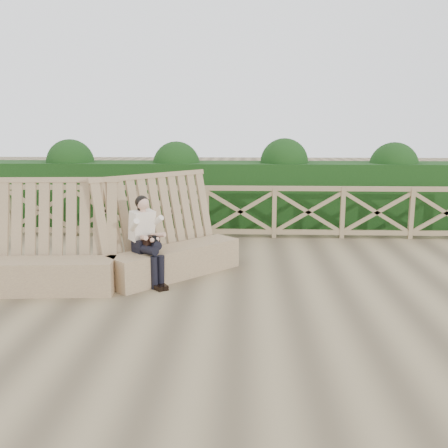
{
  "coord_description": "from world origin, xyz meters",
  "views": [
    {
      "loc": [
        0.07,
        -6.9,
        2.36
      ],
      "look_at": [
        -0.22,
        0.4,
        0.9
      ],
      "focal_mm": 40.0,
      "sensor_mm": 36.0,
      "label": 1
    }
  ],
  "objects": [
    {
      "name": "ground",
      "position": [
        0.0,
        0.0,
        0.0
      ],
      "size": [
        60.0,
        60.0,
        0.0
      ],
      "primitive_type": "plane",
      "color": "brown",
      "rests_on": "ground"
    },
    {
      "name": "woman",
      "position": [
        -1.37,
        0.3,
        0.73
      ],
      "size": [
        0.68,
        0.74,
        1.33
      ],
      "rotation": [
        0.0,
        0.0,
        0.77
      ],
      "color": "black",
      "rests_on": "ground"
    },
    {
      "name": "hedge",
      "position": [
        0.0,
        4.7,
        0.75
      ],
      "size": [
        12.0,
        1.2,
        1.5
      ],
      "primitive_type": "cube",
      "color": "black",
      "rests_on": "ground"
    },
    {
      "name": "guardrail",
      "position": [
        0.0,
        3.5,
        0.55
      ],
      "size": [
        10.1,
        0.09,
        1.1
      ],
      "color": "olive",
      "rests_on": "ground"
    },
    {
      "name": "bench",
      "position": [
        -1.96,
        0.31,
        0.41
      ],
      "size": [
        4.0,
        2.33,
        1.61
      ],
      "rotation": [
        0.0,
        0.0,
        0.42
      ],
      "color": "#7F6348",
      "rests_on": "ground"
    }
  ]
}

